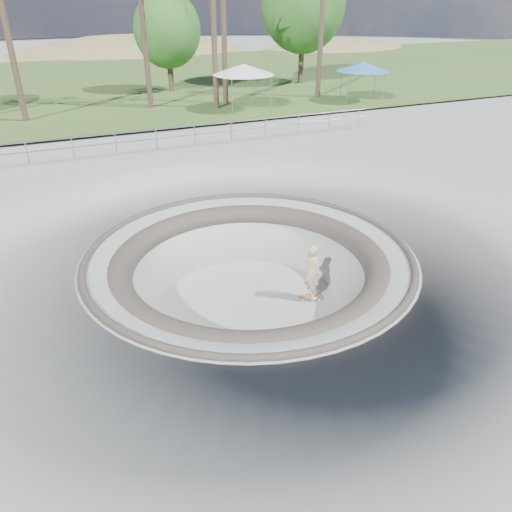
% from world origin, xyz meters
% --- Properties ---
extents(ground, '(180.00, 180.00, 0.00)m').
position_xyz_m(ground, '(0.00, 0.00, 0.00)').
color(ground, '#969591').
rests_on(ground, ground).
extents(skate_bowl, '(14.00, 14.00, 4.10)m').
position_xyz_m(skate_bowl, '(0.00, 0.00, -1.83)').
color(skate_bowl, '#969591').
rests_on(skate_bowl, ground).
extents(grass_strip, '(180.00, 36.00, 0.12)m').
position_xyz_m(grass_strip, '(0.00, 34.00, 0.22)').
color(grass_strip, '#385923').
rests_on(grass_strip, ground).
extents(distant_hills, '(103.20, 45.00, 28.60)m').
position_xyz_m(distant_hills, '(3.78, 57.17, -7.02)').
color(distant_hills, olive).
rests_on(distant_hills, ground).
extents(safety_railing, '(25.00, 0.06, 1.03)m').
position_xyz_m(safety_railing, '(0.00, 12.00, 0.69)').
color(safety_railing, gray).
rests_on(safety_railing, ground).
extents(skateboard, '(0.85, 0.50, 0.08)m').
position_xyz_m(skateboard, '(2.03, -0.48, -1.83)').
color(skateboard, '#93603A').
rests_on(skateboard, ground).
extents(skater, '(0.53, 0.75, 1.94)m').
position_xyz_m(skater, '(2.03, -0.48, -0.85)').
color(skater, '#D3B488').
rests_on(skater, skateboard).
extents(canopy_white, '(5.64, 5.64, 2.85)m').
position_xyz_m(canopy_white, '(7.49, 18.74, 2.77)').
color(canopy_white, gray).
rests_on(canopy_white, ground).
extents(canopy_blue, '(4.85, 4.85, 2.64)m').
position_xyz_m(canopy_blue, '(16.19, 18.00, 2.59)').
color(canopy_blue, gray).
rests_on(canopy_blue, ground).
extents(bushy_tree_mid, '(5.02, 4.56, 7.24)m').
position_xyz_m(bushy_tree_mid, '(4.86, 27.35, 4.66)').
color(bushy_tree_mid, brown).
rests_on(bushy_tree_mid, ground).
extents(bushy_tree_right, '(6.87, 6.24, 9.91)m').
position_xyz_m(bushy_tree_right, '(15.96, 26.73, 6.32)').
color(bushy_tree_right, brown).
rests_on(bushy_tree_right, ground).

